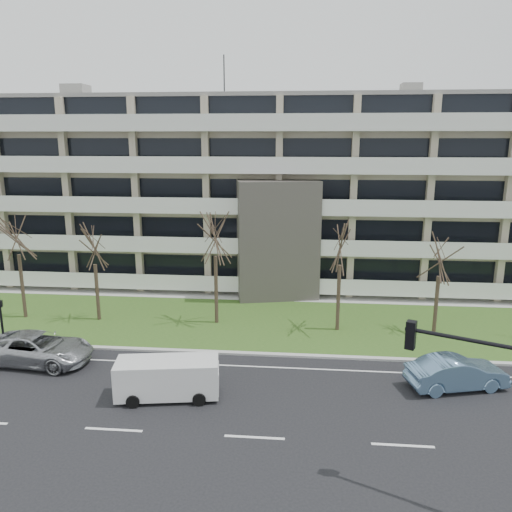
# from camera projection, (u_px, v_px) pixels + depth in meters

# --- Properties ---
(ground) EXTENTS (160.00, 160.00, 0.00)m
(ground) POSITION_uv_depth(u_px,v_px,m) (254.00, 437.00, 20.58)
(ground) COLOR black
(ground) RESTS_ON ground
(grass_verge) EXTENTS (90.00, 10.00, 0.06)m
(grass_verge) POSITION_uv_depth(u_px,v_px,m) (273.00, 323.00, 33.16)
(grass_verge) COLOR #2C521B
(grass_verge) RESTS_ON ground
(curb) EXTENTS (90.00, 0.35, 0.12)m
(curb) POSITION_uv_depth(u_px,v_px,m) (268.00, 354.00, 28.31)
(curb) COLOR #B2B2AD
(curb) RESTS_ON ground
(sidewalk) EXTENTS (90.00, 2.00, 0.08)m
(sidewalk) POSITION_uv_depth(u_px,v_px,m) (277.00, 297.00, 38.49)
(sidewalk) COLOR #B2B2AD
(sidewalk) RESTS_ON ground
(lane_edge_line) EXTENTS (90.00, 0.12, 0.01)m
(lane_edge_line) POSITION_uv_depth(u_px,v_px,m) (266.00, 367.00, 26.87)
(lane_edge_line) COLOR white
(lane_edge_line) RESTS_ON ground
(apartment_building) EXTENTS (60.50, 15.10, 18.75)m
(apartment_building) POSITION_uv_depth(u_px,v_px,m) (282.00, 190.00, 43.33)
(apartment_building) COLOR #C5B799
(apartment_building) RESTS_ON ground
(silver_pickup) EXTENTS (6.23, 3.25, 1.67)m
(silver_pickup) POSITION_uv_depth(u_px,v_px,m) (37.00, 348.00, 27.23)
(silver_pickup) COLOR #ACAEB3
(silver_pickup) RESTS_ON ground
(blue_sedan) EXTENTS (5.14, 2.86, 1.60)m
(blue_sedan) POSITION_uv_depth(u_px,v_px,m) (457.00, 373.00, 24.47)
(blue_sedan) COLOR #688FB5
(blue_sedan) RESTS_ON ground
(white_van) EXTENTS (5.03, 2.54, 1.87)m
(white_van) POSITION_uv_depth(u_px,v_px,m) (169.00, 375.00, 23.55)
(white_van) COLOR white
(white_van) RESTS_ON ground
(traffic_signal) EXTENTS (4.89, 2.41, 6.15)m
(traffic_signal) POSITION_uv_depth(u_px,v_px,m) (510.00, 400.00, 15.75)
(traffic_signal) COLOR black
(traffic_signal) RESTS_ON ground
(pedestrian_signal) EXTENTS (0.38, 0.34, 3.34)m
(pedestrian_signal) POSITION_uv_depth(u_px,v_px,m) (1.00, 319.00, 28.05)
(pedestrian_signal) COLOR black
(pedestrian_signal) RESTS_ON ground
(tree_1) EXTENTS (3.98, 3.98, 7.95)m
(tree_1) POSITION_uv_depth(u_px,v_px,m) (16.00, 229.00, 32.82)
(tree_1) COLOR #382B21
(tree_1) RESTS_ON ground
(tree_2) EXTENTS (3.48, 3.48, 6.95)m
(tree_2) POSITION_uv_depth(u_px,v_px,m) (93.00, 242.00, 32.55)
(tree_2) COLOR #382B21
(tree_2) RESTS_ON ground
(tree_3) EXTENTS (4.10, 4.10, 8.19)m
(tree_3) POSITION_uv_depth(u_px,v_px,m) (215.00, 229.00, 31.75)
(tree_3) COLOR #382B21
(tree_3) RESTS_ON ground
(tree_4) EXTENTS (3.86, 3.86, 7.72)m
(tree_4) POSITION_uv_depth(u_px,v_px,m) (341.00, 239.00, 30.60)
(tree_4) COLOR #382B21
(tree_4) RESTS_ON ground
(tree_5) EXTENTS (3.33, 3.33, 6.67)m
(tree_5) POSITION_uv_depth(u_px,v_px,m) (441.00, 253.00, 30.36)
(tree_5) COLOR #382B21
(tree_5) RESTS_ON ground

